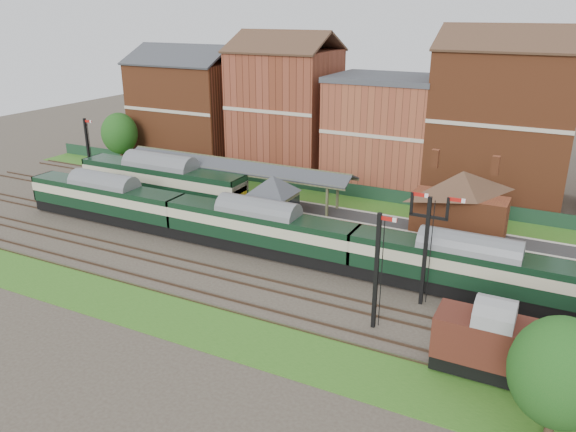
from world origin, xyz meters
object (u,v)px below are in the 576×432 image
at_px(signal_box, 273,206).
at_px(dmu_train, 259,227).
at_px(platform_railcar, 162,181).
at_px(semaphore_bracket, 426,244).

distance_m(signal_box, dmu_train, 3.38).
xyz_separation_m(signal_box, dmu_train, (0.34, -3.25, -0.86)).
bearing_deg(platform_railcar, dmu_train, -22.70).
height_order(semaphore_bracket, platform_railcar, semaphore_bracket).
height_order(dmu_train, platform_railcar, platform_railcar).
distance_m(dmu_train, platform_railcar, 16.84).
bearing_deg(semaphore_bracket, signal_box, 159.08).
relative_size(signal_box, semaphore_bracket, 0.73).
bearing_deg(signal_box, dmu_train, -84.06).
relative_size(dmu_train, platform_railcar, 2.64).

